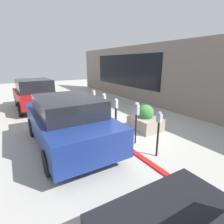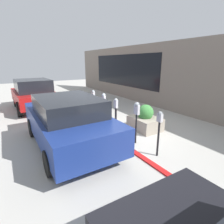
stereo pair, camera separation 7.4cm
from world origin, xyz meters
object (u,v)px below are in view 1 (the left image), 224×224
object	(u,v)px
parking_meter_farthest	(94,99)
parked_car_rear	(35,94)
parking_meter_middle	(116,111)
parking_meter_fourth	(104,101)
parked_car_middle	(68,121)
parking_meter_nearest	(159,126)
parking_meter_second	(136,113)
planter_box	(145,120)

from	to	relation	value
parking_meter_farthest	parked_car_rear	bearing A→B (deg)	31.96
parking_meter_middle	parked_car_rear	size ratio (longest dim) A/B	0.33
parking_meter_fourth	parked_car_middle	size ratio (longest dim) A/B	0.31
parking_meter_fourth	parked_car_middle	xyz separation A→B (m)	(-1.04, 1.87, -0.22)
parking_meter_farthest	parked_car_middle	xyz separation A→B (m)	(-2.05, 1.88, -0.13)
parking_meter_middle	parked_car_middle	size ratio (longest dim) A/B	0.30
parking_meter_nearest	parking_meter_middle	xyz separation A→B (m)	(2.06, 0.07, -0.07)
parking_meter_farthest	parked_car_rear	distance (m)	3.89
parking_meter_second	parking_meter_farthest	distance (m)	3.08
parking_meter_second	parking_meter_fourth	size ratio (longest dim) A/B	1.02
parking_meter_nearest	parking_meter_fourth	bearing A→B (deg)	0.70
parked_car_middle	parked_car_rear	world-z (taller)	parked_car_rear
parking_meter_nearest	parking_meter_farthest	world-z (taller)	parking_meter_farthest
planter_box	parked_car_middle	world-z (taller)	parked_car_middle
parking_meter_second	parked_car_rear	bearing A→B (deg)	17.95
planter_box	parked_car_middle	distance (m)	3.02
parking_meter_second	parking_meter_middle	distance (m)	1.13
parking_meter_fourth	parked_car_middle	bearing A→B (deg)	119.20
parking_meter_second	planter_box	world-z (taller)	parking_meter_second
parking_meter_middle	parked_car_rear	xyz separation A→B (m)	(5.27, 2.01, 0.02)
parking_meter_fourth	parked_car_rear	bearing A→B (deg)	25.35
parking_meter_middle	parked_car_rear	bearing A→B (deg)	20.90
parking_meter_nearest	parked_car_rear	bearing A→B (deg)	15.83
planter_box	parking_meter_fourth	bearing A→B (deg)	40.23
parking_meter_middle	parking_meter_farthest	world-z (taller)	parking_meter_farthest
parking_meter_middle	parking_meter_farthest	xyz separation A→B (m)	(1.97, -0.05, 0.11)
parking_meter_nearest	parking_meter_second	bearing A→B (deg)	0.72
planter_box	parking_meter_farthest	bearing A→B (deg)	25.18
parking_meter_middle	parking_meter_farthest	distance (m)	1.97
planter_box	parking_meter_nearest	bearing A→B (deg)	147.93
parking_meter_farthest	parked_car_middle	bearing A→B (deg)	137.48
parking_meter_fourth	parked_car_rear	xyz separation A→B (m)	(4.31, 2.04, -0.18)
parked_car_rear	parking_meter_farthest	bearing A→B (deg)	-150.07
parking_meter_nearest	planter_box	distance (m)	2.09
parking_meter_nearest	parking_meter_middle	world-z (taller)	same
parked_car_middle	parked_car_rear	bearing A→B (deg)	1.69
parking_meter_nearest	parking_meter_fourth	size ratio (longest dim) A/B	0.97
parking_meter_fourth	planter_box	xyz separation A→B (m)	(-1.31, -1.11, -0.65)
parking_meter_middle	planter_box	size ratio (longest dim) A/B	1.11
parked_car_middle	parked_car_rear	xyz separation A→B (m)	(5.36, 0.18, 0.04)
parking_meter_nearest	planter_box	bearing A→B (deg)	-32.07
parking_meter_middle	parking_meter_second	bearing A→B (deg)	-177.16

